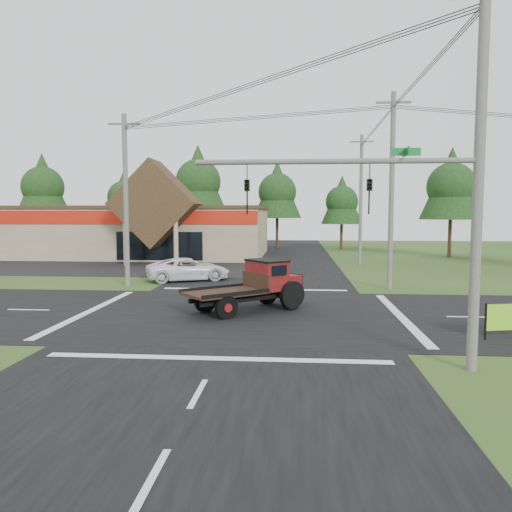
# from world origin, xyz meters

# --- Properties ---
(ground) EXTENTS (120.00, 120.00, 0.00)m
(ground) POSITION_xyz_m (0.00, 0.00, 0.00)
(ground) COLOR #27491A
(ground) RESTS_ON ground
(road_ns) EXTENTS (12.00, 120.00, 0.02)m
(road_ns) POSITION_xyz_m (0.00, 0.00, 0.01)
(road_ns) COLOR black
(road_ns) RESTS_ON ground
(road_ew) EXTENTS (120.00, 12.00, 0.02)m
(road_ew) POSITION_xyz_m (0.00, 0.00, 0.01)
(road_ew) COLOR black
(road_ew) RESTS_ON ground
(parking_apron) EXTENTS (28.00, 14.00, 0.02)m
(parking_apron) POSITION_xyz_m (-14.00, 19.00, 0.01)
(parking_apron) COLOR black
(parking_apron) RESTS_ON ground
(cvs_building) EXTENTS (30.40, 18.20, 9.19)m
(cvs_building) POSITION_xyz_m (-15.70, 29.57, 2.78)
(cvs_building) COLOR gray
(cvs_building) RESTS_ON ground
(traffic_signal_mast) EXTENTS (8.12, 0.24, 7.00)m
(traffic_signal_mast) POSITION_xyz_m (5.82, -7.50, 4.43)
(traffic_signal_mast) COLOR #595651
(traffic_signal_mast) RESTS_ON ground
(utility_pole_nr) EXTENTS (2.00, 0.30, 11.00)m
(utility_pole_nr) POSITION_xyz_m (7.50, -7.50, 5.64)
(utility_pole_nr) COLOR #595651
(utility_pole_nr) RESTS_ON ground
(utility_pole_nw) EXTENTS (2.00, 0.30, 10.50)m
(utility_pole_nw) POSITION_xyz_m (-8.00, 8.00, 5.39)
(utility_pole_nw) COLOR #595651
(utility_pole_nw) RESTS_ON ground
(utility_pole_ne) EXTENTS (2.00, 0.30, 11.50)m
(utility_pole_ne) POSITION_xyz_m (8.00, 8.00, 5.89)
(utility_pole_ne) COLOR #595651
(utility_pole_ne) RESTS_ON ground
(utility_pole_n) EXTENTS (2.00, 0.30, 11.20)m
(utility_pole_n) POSITION_xyz_m (8.00, 22.00, 5.74)
(utility_pole_n) COLOR #595651
(utility_pole_n) RESTS_ON ground
(tree_row_a) EXTENTS (6.72, 6.72, 12.12)m
(tree_row_a) POSITION_xyz_m (-30.00, 40.00, 8.05)
(tree_row_a) COLOR #332316
(tree_row_a) RESTS_ON ground
(tree_row_b) EXTENTS (5.60, 5.60, 10.10)m
(tree_row_b) POSITION_xyz_m (-20.00, 42.00, 6.70)
(tree_row_b) COLOR #332316
(tree_row_b) RESTS_ON ground
(tree_row_c) EXTENTS (7.28, 7.28, 13.13)m
(tree_row_c) POSITION_xyz_m (-10.00, 41.00, 8.72)
(tree_row_c) COLOR #332316
(tree_row_c) RESTS_ON ground
(tree_row_d) EXTENTS (6.16, 6.16, 11.11)m
(tree_row_d) POSITION_xyz_m (0.00, 42.00, 7.38)
(tree_row_d) COLOR #332316
(tree_row_d) RESTS_ON ground
(tree_row_e) EXTENTS (5.04, 5.04, 9.09)m
(tree_row_e) POSITION_xyz_m (8.00, 40.00, 6.03)
(tree_row_e) COLOR #332316
(tree_row_e) RESTS_ON ground
(tree_side_ne) EXTENTS (6.16, 6.16, 11.11)m
(tree_side_ne) POSITION_xyz_m (18.00, 30.00, 7.38)
(tree_side_ne) COLOR #332316
(tree_side_ne) RESTS_ON ground
(antique_flatbed_truck) EXTENTS (5.79, 5.30, 2.39)m
(antique_flatbed_truck) POSITION_xyz_m (0.19, 0.52, 1.19)
(antique_flatbed_truck) COLOR #560C11
(antique_flatbed_truck) RESTS_ON ground
(white_pickup) EXTENTS (6.07, 4.52, 1.53)m
(white_pickup) POSITION_xyz_m (-4.76, 10.66, 0.77)
(white_pickup) COLOR white
(white_pickup) RESTS_ON ground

